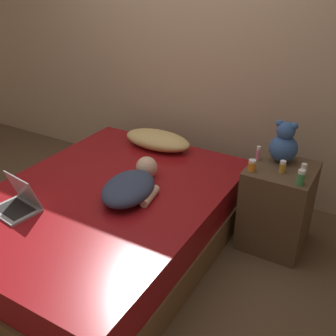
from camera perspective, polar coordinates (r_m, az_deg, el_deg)
ground_plane at (r=3.12m, az=-8.56°, el=-10.88°), size 12.00×12.00×0.00m
wall_back at (r=3.61m, az=3.53°, el=17.67°), size 8.00×0.06×2.60m
bed at (r=2.98m, az=-8.87°, el=-7.41°), size 1.57×2.09×0.47m
nightstand at (r=3.04m, az=15.49°, el=-5.37°), size 0.46×0.47×0.65m
pillow at (r=3.47m, az=-1.54°, el=4.09°), size 0.62×0.31×0.15m
person_lying at (r=2.77m, az=-5.25°, el=-2.48°), size 0.41×0.67×0.17m
laptop at (r=2.79m, az=-20.90°, el=-4.66°), size 0.32×0.28×0.24m
teddy_bear at (r=2.92m, az=16.48°, el=3.34°), size 0.20×0.20×0.31m
bottle_orange at (r=2.77m, az=12.09°, el=0.38°), size 0.05×0.05×0.08m
bottle_white at (r=2.78m, az=19.07°, el=-0.33°), size 0.04×0.04×0.09m
bottle_pink at (r=2.93m, az=12.96°, el=2.09°), size 0.03×0.03×0.11m
bottle_green at (r=2.68m, az=18.72°, el=-1.30°), size 0.05×0.05×0.10m
bottle_amber at (r=2.80m, az=16.29°, el=0.17°), size 0.04×0.04×0.09m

